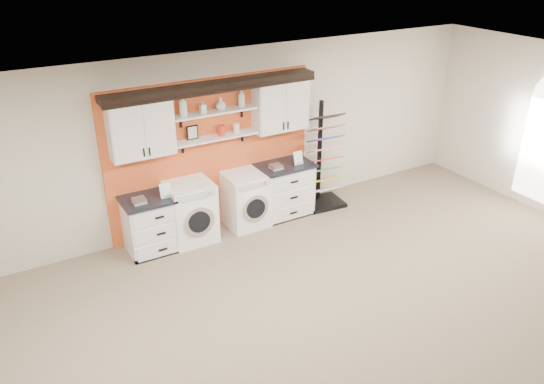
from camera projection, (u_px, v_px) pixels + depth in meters
floor at (368, 375)px, 5.73m from camera, size 10.00×10.00×0.00m
ceiling at (394, 129)px, 4.51m from camera, size 10.00×10.00×0.00m
wall_back at (211, 141)px, 8.23m from camera, size 10.00×0.00×10.00m
accent_panel at (212, 154)px, 8.29m from camera, size 3.40×0.07×2.40m
upper_cabinet_left at (140, 128)px, 7.36m from camera, size 0.90×0.35×0.84m
upper_cabinet_right at (280, 104)px, 8.37m from camera, size 0.90×0.35×0.84m
shelf_lower at (216, 137)px, 8.02m from camera, size 1.32×0.28×0.03m
shelf_upper at (214, 112)px, 7.85m from camera, size 1.32×0.28×0.03m
crown_molding at (213, 85)px, 7.68m from camera, size 3.30×0.41×0.13m
picture_frame at (192, 133)px, 7.85m from camera, size 0.18×0.02×0.22m
canister_red at (221, 130)px, 8.03m from camera, size 0.11×0.11×0.16m
canister_cream at (236, 128)px, 8.14m from camera, size 0.10×0.10×0.14m
base_cabinet_left at (154, 223)px, 7.87m from camera, size 0.89×0.66×0.87m
base_cabinet_right at (284, 189)px, 8.87m from camera, size 0.93×0.66×0.91m
washer at (190, 212)px, 8.11m from camera, size 0.68×0.71×0.95m
dryer at (246, 199)px, 8.55m from camera, size 0.64×0.71×0.90m
sample_rack at (323, 175)px, 9.15m from camera, size 0.72×0.62×1.84m
soap_bottle_a at (183, 105)px, 7.56m from camera, size 0.15×0.15×0.32m
soap_bottle_b at (203, 107)px, 7.72m from camera, size 0.09×0.09×0.19m
soap_bottle_c at (221, 104)px, 7.85m from camera, size 0.19×0.19×0.19m
soap_bottle_d at (241, 97)px, 7.98m from camera, size 0.15×0.15×0.28m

